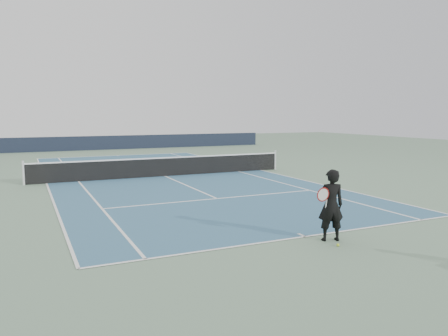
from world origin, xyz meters
name	(u,v)px	position (x,y,z in m)	size (l,w,h in m)	color
ground	(165,176)	(0.00, 0.00, 0.00)	(80.00, 80.00, 0.00)	slate
court_surface	(165,176)	(0.00, 0.00, 0.01)	(10.97, 23.77, 0.01)	#35607D
tennis_net	(165,166)	(0.00, 0.00, 0.50)	(12.90, 0.10, 1.07)	silver
windscreen_far	(103,143)	(0.00, 17.88, 0.60)	(30.00, 0.25, 1.20)	black
tennis_player	(331,205)	(0.38, -12.39, 0.89)	(0.84, 0.66, 1.77)	black
tennis_ball	(338,245)	(0.24, -12.86, 0.04)	(0.07, 0.07, 0.07)	#C0DA2C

